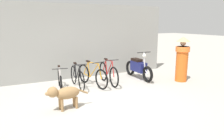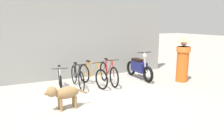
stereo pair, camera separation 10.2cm
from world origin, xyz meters
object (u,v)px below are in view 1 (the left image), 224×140
object	(u,v)px
bicycle_0	(60,80)
bicycle_3	(108,74)
bicycle_1	(77,77)
stray_dog	(65,93)
bicycle_2	(92,76)
motorcycle	(138,68)
person_in_robes	(182,58)

from	to	relation	value
bicycle_0	bicycle_3	distance (m)	1.70
bicycle_1	stray_dog	distance (m)	1.91
bicycle_1	stray_dog	xyz separation A→B (m)	(-0.87, -1.70, 0.07)
bicycle_1	bicycle_2	distance (m)	0.52
bicycle_1	motorcycle	distance (m)	2.47
bicycle_0	person_in_robes	world-z (taller)	person_in_robes
bicycle_1	bicycle_3	size ratio (longest dim) A/B	0.96
bicycle_0	bicycle_1	xyz separation A→B (m)	(0.59, 0.06, 0.02)
motorcycle	person_in_robes	bearing A→B (deg)	50.36
bicycle_2	bicycle_3	bearing A→B (deg)	74.97
bicycle_3	stray_dog	world-z (taller)	bicycle_3
bicycle_2	stray_dog	bearing A→B (deg)	-52.14
bicycle_3	bicycle_1	bearing A→B (deg)	-91.47
bicycle_0	stray_dog	world-z (taller)	bicycle_0
stray_dog	person_in_robes	distance (m)	4.62
bicycle_0	bicycle_3	size ratio (longest dim) A/B	1.00
bicycle_2	motorcycle	bearing A→B (deg)	81.52
bicycle_1	stray_dog	size ratio (longest dim) A/B	1.45
motorcycle	bicycle_3	bearing A→B (deg)	-82.62
bicycle_2	person_in_robes	size ratio (longest dim) A/B	1.05
motorcycle	bicycle_1	bearing A→B (deg)	-87.31
bicycle_3	motorcycle	xyz separation A→B (m)	(1.37, 0.15, 0.05)
person_in_robes	bicycle_1	bearing A→B (deg)	1.83
bicycle_1	person_in_robes	world-z (taller)	person_in_robes
bicycle_2	bicycle_3	xyz separation A→B (m)	(0.59, -0.03, 0.01)
motorcycle	bicycle_0	bearing A→B (deg)	-86.53
bicycle_1	motorcycle	xyz separation A→B (m)	(2.47, 0.08, 0.07)
motorcycle	stray_dog	xyz separation A→B (m)	(-3.34, -1.77, -0.00)
stray_dog	motorcycle	bearing A→B (deg)	-156.86
stray_dog	person_in_robes	bearing A→B (deg)	-175.44
bicycle_0	person_in_robes	distance (m)	4.38
bicycle_1	motorcycle	bearing A→B (deg)	93.94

